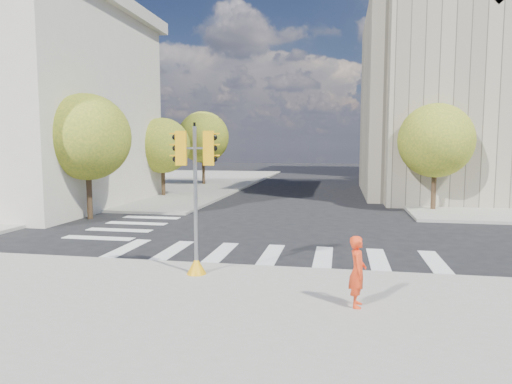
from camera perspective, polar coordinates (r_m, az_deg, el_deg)
ground at (r=17.95m, az=3.19°, el=-6.35°), size 160.00×160.00×0.00m
sidewalk_far_left at (r=48.90m, az=-16.56°, el=1.26°), size 28.00×40.00×0.15m
tree_lw_near at (r=24.90m, az=-20.35°, el=6.44°), size 4.40×4.40×6.41m
tree_lw_mid at (r=33.88m, az=-11.60°, el=5.69°), size 4.00×4.00×5.77m
tree_lw_far at (r=43.32m, az=-6.62°, el=6.81°), size 4.80×4.80×6.95m
tree_re_near at (r=27.91m, az=21.54°, el=5.99°), size 4.20×4.20×6.16m
tree_re_mid at (r=39.76m, az=18.25°, el=6.38°), size 4.60×4.60×6.66m
tree_re_far at (r=51.68m, az=16.45°, el=5.71°), size 4.00×4.00×5.88m
lamp_near at (r=31.94m, az=21.09°, el=6.88°), size 0.35×0.18×8.11m
lamp_far at (r=45.78m, az=17.88°, el=6.57°), size 0.35×0.18×8.11m
traffic_signal at (r=12.92m, az=-7.55°, el=-2.41°), size 1.08×0.56×4.27m
photographer at (r=10.68m, az=12.57°, el=-9.66°), size 0.41×0.60×1.62m
planter_wall at (r=27.42m, az=-28.53°, el=-1.97°), size 5.92×1.84×0.50m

